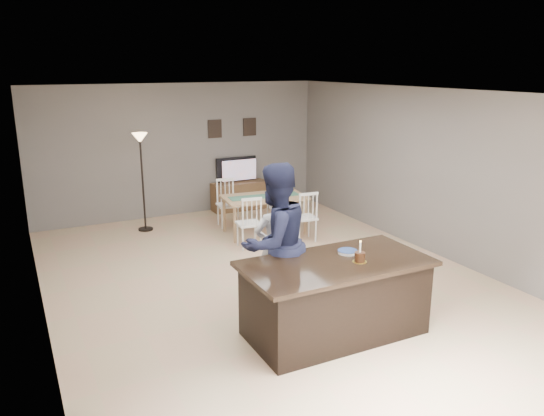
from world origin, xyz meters
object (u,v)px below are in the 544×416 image
plate_stack (348,252)px  man (275,243)px  kitchen_island (335,298)px  woman (275,247)px  floor_lamp (141,156)px  tv_console (240,196)px  dining_table (264,203)px  television (238,170)px  birthday_cake (360,257)px

plate_stack → man: bearing=145.1°
plate_stack → kitchen_island: bearing=-148.4°
woman → floor_lamp: (-0.76, 3.94, 0.67)m
woman → plate_stack: (0.50, -0.91, 0.15)m
kitchen_island → man: 0.95m
plate_stack → floor_lamp: 5.03m
tv_console → man: man is taller
dining_table → plate_stack: bearing=-94.3°
tv_console → floor_lamp: 2.54m
television → plate_stack: size_ratio=3.90×
television → man: 5.24m
kitchen_island → birthday_cake: (0.23, -0.13, 0.51)m
plate_stack → dining_table: plate_stack is taller
dining_table → television: bearing=88.4°
dining_table → tv_console: bearing=88.1°
kitchen_island → plate_stack: 0.56m
kitchen_island → floor_lamp: bearing=101.3°
man → floor_lamp: man is taller
tv_console → dining_table: 1.79m
television → dining_table: size_ratio=0.50×
woman → plate_stack: woman is taller
woman → kitchen_island: bearing=105.5°
television → woman: woman is taller
man → plate_stack: bearing=129.7°
kitchen_island → television: 5.78m
plate_stack → floor_lamp: bearing=104.6°
kitchen_island → floor_lamp: (-1.00, 5.01, 0.98)m
television → plate_stack: television is taller
tv_console → man: (-1.64, -4.91, 0.68)m
man → plate_stack: (0.71, -0.50, -0.06)m
tv_console → dining_table: (-0.25, -1.75, 0.28)m
woman → birthday_cake: (0.46, -1.20, 0.19)m
woman → birthday_cake: size_ratio=6.08×
television → birthday_cake: bearing=80.4°
kitchen_island → floor_lamp: 5.20m
television → plate_stack: 5.55m
kitchen_island → woman: size_ratio=1.40×
television → woman: size_ratio=0.59×
woman → man: man is taller
kitchen_island → dining_table: dining_table is taller
man → dining_table: size_ratio=1.07×
television → man: size_ratio=0.47×
dining_table → floor_lamp: 2.43m
man → floor_lamp: (-0.56, 4.35, 0.45)m
television → man: bearing=71.7°
floor_lamp → birthday_cake: bearing=-76.6°
kitchen_island → woman: bearing=102.4°
birthday_cake → floor_lamp: 5.30m
birthday_cake → plate_stack: (0.04, 0.29, -0.04)m
man → birthday_cake: 1.04m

